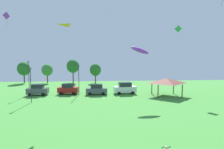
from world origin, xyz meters
The scene contains 16 objects.
kite_flying_0 centered at (-19.51, 38.06, 15.93)m, with size 0.79×1.33×3.04m.
kite_flying_2 centered at (15.57, 37.92, 13.91)m, with size 1.37×0.65×1.49m.
kite_flying_3 centered at (-5.22, 27.21, 11.92)m, with size 2.18×2.49×0.24m.
kite_flying_4 centered at (6.04, 32.33, 9.08)m, with size 3.50×1.57×1.84m.
parked_car_leftmost centered at (-14.02, 38.00, 1.16)m, with size 4.24×2.07×2.35m.
parked_car_second_from_left centered at (-7.91, 38.79, 1.13)m, with size 4.37×2.18×2.30m.
parked_car_third_from_left centered at (-1.80, 37.90, 1.09)m, with size 4.45×2.06×2.19m.
parked_car_rightmost_in_row centered at (4.31, 38.34, 1.22)m, with size 4.88×2.39×2.48m.
park_pavilion centered at (12.48, 35.73, 3.08)m, with size 6.23×5.21×3.60m.
light_post_0 centered at (-13.00, 31.90, 3.40)m, with size 0.36×0.20×6.00m.
light_post_1 centered at (-15.83, 38.35, 3.93)m, with size 0.36×0.20×7.04m.
light_post_2 centered at (-5.51, 37.85, 3.53)m, with size 0.36×0.20×6.27m.
treeline_tree_0 centered at (-24.70, 57.29, 4.44)m, with size 3.87×3.87×6.58m.
treeline_tree_1 centered at (-17.36, 56.45, 4.06)m, with size 3.34×3.34×5.93m.
treeline_tree_2 centered at (-9.56, 57.11, 5.17)m, with size 3.90×3.90×7.34m.
treeline_tree_3 centered at (-2.46, 56.08, 4.07)m, with size 3.53×3.53×6.03m.
Camera 1 is at (-1.17, 1.23, 7.61)m, focal length 28.00 mm.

